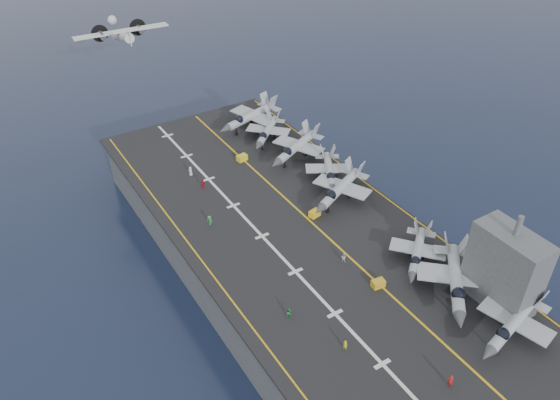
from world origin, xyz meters
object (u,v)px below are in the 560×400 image
fighter_jet_0 (514,322)px  transport_plane (122,37)px  island_superstructure (507,261)px  tow_cart_a (378,283)px

fighter_jet_0 → transport_plane: size_ratio=0.79×
island_superstructure → transport_plane: bearing=105.8°
island_superstructure → fighter_jet_0: (-3.58, -5.41, -5.00)m
transport_plane → tow_cart_a: bearing=-81.3°
island_superstructure → transport_plane: (-23.46, 82.72, 10.80)m
transport_plane → island_superstructure: bearing=-74.2°
fighter_jet_0 → tow_cart_a: (-8.86, 16.37, -1.94)m
tow_cart_a → transport_plane: bearing=98.7°
island_superstructure → transport_plane: size_ratio=0.73×
island_superstructure → fighter_jet_0: size_ratio=0.92×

